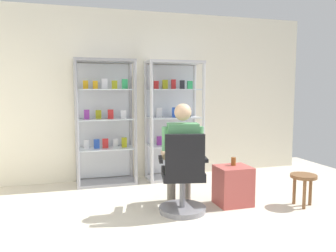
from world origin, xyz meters
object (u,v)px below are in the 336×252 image
(seated_shopkeeper, at_px, (182,151))
(storage_crate, at_px, (233,185))
(display_cabinet_right, at_px, (173,119))
(display_cabinet_left, at_px, (105,121))
(wooden_stool, at_px, (303,181))
(tea_glass, at_px, (233,161))
(office_chair, at_px, (183,181))

(seated_shopkeeper, bearing_deg, storage_crate, -4.01)
(display_cabinet_right, bearing_deg, seated_shopkeeper, -103.45)
(display_cabinet_right, distance_m, storage_crate, 1.69)
(display_cabinet_left, bearing_deg, wooden_stool, -38.77)
(display_cabinet_right, xyz_separation_m, tea_glass, (0.35, -1.44, -0.42))
(tea_glass, bearing_deg, display_cabinet_left, 135.21)
(storage_crate, xyz_separation_m, tea_glass, (0.03, 0.05, 0.30))
(display_cabinet_left, xyz_separation_m, wooden_stool, (2.24, -1.79, -0.64))
(display_cabinet_left, distance_m, seated_shopkeeper, 1.65)
(storage_crate, relative_size, tea_glass, 4.74)
(display_cabinet_left, distance_m, tea_glass, 2.09)
(display_cabinet_right, height_order, office_chair, display_cabinet_right)
(storage_crate, bearing_deg, display_cabinet_left, 133.57)
(seated_shopkeeper, distance_m, storage_crate, 0.82)
(display_cabinet_left, bearing_deg, office_chair, -65.97)
(wooden_stool, bearing_deg, seated_shopkeeper, 166.84)
(office_chair, distance_m, wooden_stool, 1.53)
(office_chair, distance_m, storage_crate, 0.73)
(display_cabinet_left, relative_size, display_cabinet_right, 1.00)
(display_cabinet_left, bearing_deg, storage_crate, -46.43)
(display_cabinet_left, height_order, office_chair, display_cabinet_left)
(display_cabinet_left, distance_m, storage_crate, 2.19)
(office_chair, bearing_deg, display_cabinet_left, 114.03)
(display_cabinet_left, distance_m, wooden_stool, 2.94)
(office_chair, distance_m, tea_glass, 0.77)
(display_cabinet_right, bearing_deg, tea_glass, -76.27)
(tea_glass, height_order, wooden_stool, tea_glass)
(display_cabinet_left, xyz_separation_m, seated_shopkeeper, (0.75, -1.45, -0.25))
(office_chair, bearing_deg, storage_crate, 9.06)
(display_cabinet_right, height_order, seated_shopkeeper, display_cabinet_right)
(office_chair, xyz_separation_m, seated_shopkeeper, (0.04, 0.16, 0.32))
(tea_glass, bearing_deg, storage_crate, -117.54)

